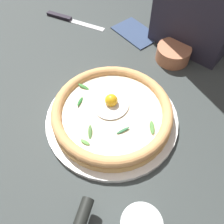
{
  "coord_description": "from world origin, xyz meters",
  "views": [
    {
      "loc": [
        0.29,
        0.2,
        0.48
      ],
      "look_at": [
        0.04,
        -0.01,
        0.03
      ],
      "focal_mm": 39.4,
      "sensor_mm": 36.0,
      "label": 1
    }
  ],
  "objects_px": {
    "pizza": "(112,112)",
    "table_knife": "(67,18)",
    "side_bowl": "(173,53)",
    "folded_napkin": "(136,32)"
  },
  "relations": [
    {
      "from": "pizza",
      "to": "table_knife",
      "type": "bearing_deg",
      "value": -119.93
    },
    {
      "from": "side_bowl",
      "to": "folded_napkin",
      "type": "bearing_deg",
      "value": -101.32
    },
    {
      "from": "pizza",
      "to": "side_bowl",
      "type": "relative_size",
      "value": 2.9
    },
    {
      "from": "pizza",
      "to": "side_bowl",
      "type": "xyz_separation_m",
      "value": [
        -0.27,
        -0.0,
        -0.01
      ]
    },
    {
      "from": "folded_napkin",
      "to": "side_bowl",
      "type": "bearing_deg",
      "value": 78.68
    },
    {
      "from": "side_bowl",
      "to": "table_knife",
      "type": "distance_m",
      "value": 0.37
    },
    {
      "from": "pizza",
      "to": "side_bowl",
      "type": "bearing_deg",
      "value": -179.35
    },
    {
      "from": "pizza",
      "to": "table_knife",
      "type": "relative_size",
      "value": 1.31
    },
    {
      "from": "side_bowl",
      "to": "table_knife",
      "type": "bearing_deg",
      "value": -81.37
    },
    {
      "from": "side_bowl",
      "to": "folded_napkin",
      "type": "relative_size",
      "value": 0.67
    }
  ]
}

